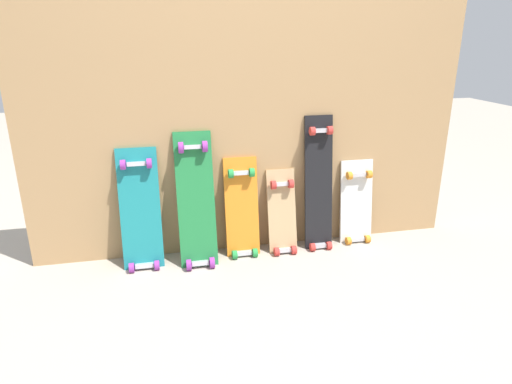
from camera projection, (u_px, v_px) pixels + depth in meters
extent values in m
plane|color=#A89E8E|center=(254.00, 249.00, 2.82)|extent=(12.00, 12.00, 0.00)
cube|color=tan|center=(251.00, 131.00, 2.64)|extent=(2.61, 0.04, 1.48)
cube|color=#197A7F|center=(141.00, 215.00, 2.55)|extent=(0.23, 0.17, 0.75)
cube|color=#B7B7BF|center=(144.00, 266.00, 2.56)|extent=(0.10, 0.04, 0.03)
cube|color=#B7B7BF|center=(136.00, 164.00, 2.49)|extent=(0.10, 0.04, 0.03)
cylinder|color=purple|center=(132.00, 268.00, 2.53)|extent=(0.03, 0.06, 0.06)
cylinder|color=purple|center=(157.00, 265.00, 2.56)|extent=(0.03, 0.06, 0.06)
cylinder|color=purple|center=(123.00, 165.00, 2.45)|extent=(0.03, 0.06, 0.06)
cylinder|color=purple|center=(149.00, 163.00, 2.48)|extent=(0.03, 0.06, 0.06)
cube|color=#1E7238|center=(196.00, 205.00, 2.58)|extent=(0.22, 0.22, 0.83)
cube|color=#B7B7BF|center=(200.00, 263.00, 2.59)|extent=(0.10, 0.04, 0.03)
cube|color=#B7B7BF|center=(193.00, 147.00, 2.52)|extent=(0.10, 0.04, 0.03)
cylinder|color=purple|center=(189.00, 265.00, 2.56)|extent=(0.03, 0.06, 0.06)
cylinder|color=purple|center=(212.00, 263.00, 2.58)|extent=(0.03, 0.06, 0.06)
cylinder|color=purple|center=(181.00, 148.00, 2.49)|extent=(0.03, 0.06, 0.06)
cylinder|color=purple|center=(205.00, 146.00, 2.52)|extent=(0.03, 0.06, 0.06)
cube|color=orange|center=(242.00, 213.00, 2.70)|extent=(0.20, 0.14, 0.66)
cube|color=#B7B7BF|center=(244.00, 253.00, 2.72)|extent=(0.09, 0.04, 0.03)
cube|color=#B7B7BF|center=(241.00, 173.00, 2.64)|extent=(0.09, 0.04, 0.03)
cylinder|color=#268C3F|center=(235.00, 255.00, 2.69)|extent=(0.03, 0.05, 0.05)
cylinder|color=#268C3F|center=(255.00, 253.00, 2.71)|extent=(0.03, 0.05, 0.05)
cylinder|color=#268C3F|center=(231.00, 174.00, 2.61)|extent=(0.03, 0.05, 0.05)
cylinder|color=#268C3F|center=(252.00, 172.00, 2.63)|extent=(0.03, 0.05, 0.05)
cube|color=tan|center=(282.00, 217.00, 2.76)|extent=(0.18, 0.16, 0.58)
cube|color=#B7B7BF|center=(284.00, 250.00, 2.75)|extent=(0.08, 0.04, 0.03)
cube|color=#B7B7BF|center=(281.00, 184.00, 2.71)|extent=(0.08, 0.04, 0.03)
cylinder|color=red|center=(277.00, 252.00, 2.72)|extent=(0.03, 0.05, 0.05)
cylinder|color=red|center=(294.00, 250.00, 2.75)|extent=(0.03, 0.05, 0.05)
cylinder|color=red|center=(273.00, 185.00, 2.68)|extent=(0.03, 0.05, 0.05)
cylinder|color=red|center=(291.00, 184.00, 2.70)|extent=(0.03, 0.05, 0.05)
cube|color=black|center=(318.00, 189.00, 2.76)|extent=(0.18, 0.13, 0.90)
cube|color=#B7B7BF|center=(320.00, 246.00, 2.81)|extent=(0.08, 0.04, 0.03)
cube|color=#B7B7BF|center=(320.00, 131.00, 2.66)|extent=(0.08, 0.04, 0.03)
cylinder|color=red|center=(312.00, 247.00, 2.78)|extent=(0.03, 0.05, 0.05)
cylinder|color=red|center=(329.00, 246.00, 2.81)|extent=(0.03, 0.05, 0.05)
cylinder|color=red|center=(312.00, 131.00, 2.63)|extent=(0.03, 0.05, 0.05)
cylinder|color=red|center=(330.00, 130.00, 2.65)|extent=(0.03, 0.05, 0.05)
cube|color=silver|center=(356.00, 206.00, 2.88)|extent=(0.21, 0.09, 0.60)
cube|color=#B7B7BF|center=(357.00, 239.00, 2.90)|extent=(0.10, 0.04, 0.03)
cube|color=#B7B7BF|center=(358.00, 175.00, 2.81)|extent=(0.10, 0.04, 0.03)
cylinder|color=orange|center=(348.00, 241.00, 2.87)|extent=(0.03, 0.05, 0.05)
cylinder|color=orange|center=(367.00, 239.00, 2.90)|extent=(0.03, 0.05, 0.05)
cylinder|color=orange|center=(349.00, 176.00, 2.78)|extent=(0.03, 0.05, 0.05)
cylinder|color=orange|center=(369.00, 174.00, 2.81)|extent=(0.03, 0.05, 0.05)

